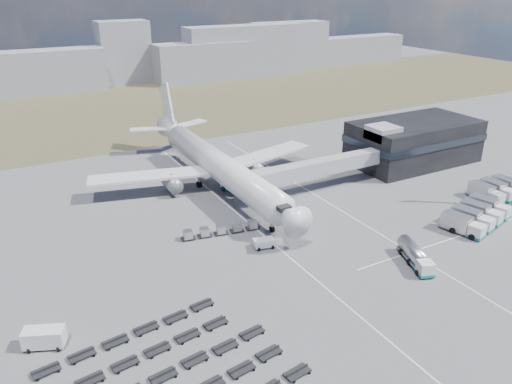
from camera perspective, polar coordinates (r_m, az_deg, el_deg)
ground at (r=80.99m, az=5.10°, el=-7.14°), size 420.00×420.00×0.00m
grass_strip at (r=176.96m, az=-15.23°, el=9.08°), size 420.00×90.00×0.01m
lane_markings at (r=88.24m, az=9.33°, el=-4.66°), size 47.12×110.00×0.01m
terminal at (r=124.80m, az=17.54°, el=5.57°), size 30.40×16.40×11.00m
jet_bridge at (r=102.27m, az=6.31°, el=2.61°), size 30.30×3.80×7.05m
airliner at (r=104.54m, az=-4.65°, el=3.28°), size 51.59×64.53×17.62m
skyline at (r=212.25m, az=-19.02°, el=13.53°), size 325.79×25.00×25.07m
fuel_tanker at (r=81.29m, az=17.77°, el=-6.96°), size 5.32×9.26×2.92m
pushback_tug at (r=82.33m, az=0.91°, el=-5.89°), size 3.71×2.57×1.51m
utility_van at (r=67.03m, az=-23.05°, el=-15.13°), size 5.26×3.92×2.52m
catering_truck at (r=103.02m, az=-2.40°, el=0.77°), size 4.80×6.95×2.95m
service_trucks_near at (r=98.04m, az=23.90°, el=-2.48°), size 14.69×10.47×2.95m
service_trucks_far at (r=111.80m, az=25.90°, el=0.23°), size 9.56×7.24×2.90m
uld_row at (r=86.50m, az=-4.04°, el=-4.31°), size 13.98×3.67×1.53m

